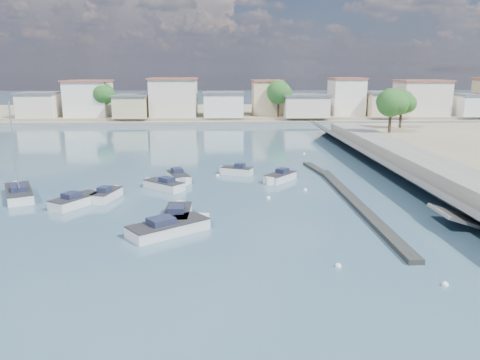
# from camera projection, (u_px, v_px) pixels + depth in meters

# --- Properties ---
(ground) EXTENTS (400.00, 400.00, 0.00)m
(ground) POSITION_uv_depth(u_px,v_px,m) (252.00, 149.00, 69.72)
(ground) COLOR #345668
(ground) RESTS_ON ground
(seawall_walkway) EXTENTS (5.00, 90.00, 1.80)m
(seawall_walkway) POSITION_uv_depth(u_px,v_px,m) (468.00, 185.00, 44.03)
(seawall_walkway) COLOR slate
(seawall_walkway) RESTS_ON ground
(breakwater) EXTENTS (2.00, 31.02, 0.35)m
(breakwater) POSITION_uv_depth(u_px,v_px,m) (347.00, 195.00, 43.42)
(breakwater) COLOR black
(breakwater) RESTS_ON ground
(far_shore_land) EXTENTS (160.00, 40.00, 1.40)m
(far_shore_land) POSITION_uv_depth(u_px,v_px,m) (239.00, 113.00, 120.12)
(far_shore_land) COLOR gray
(far_shore_land) RESTS_ON ground
(far_shore_quay) EXTENTS (160.00, 2.50, 0.80)m
(far_shore_quay) POSITION_uv_depth(u_px,v_px,m) (243.00, 123.00, 99.77)
(far_shore_quay) COLOR slate
(far_shore_quay) RESTS_ON ground
(far_town) EXTENTS (113.01, 12.80, 8.35)m
(far_town) POSITION_uv_depth(u_px,v_px,m) (289.00, 100.00, 104.93)
(far_town) COLOR beige
(far_town) RESTS_ON far_shore_land
(shore_trees) EXTENTS (74.56, 38.32, 7.92)m
(shore_trees) POSITION_uv_depth(u_px,v_px,m) (284.00, 96.00, 95.97)
(shore_trees) COLOR #38281E
(shore_trees) RESTS_ON ground
(motorboat_a) EXTENTS (2.04, 5.53, 1.48)m
(motorboat_a) POSITION_uv_depth(u_px,v_px,m) (178.00, 215.00, 36.86)
(motorboat_a) COLOR silver
(motorboat_a) RESTS_ON ground
(motorboat_b) EXTENTS (2.40, 4.17, 1.48)m
(motorboat_b) POSITION_uv_depth(u_px,v_px,m) (108.00, 195.00, 42.65)
(motorboat_b) COLOR silver
(motorboat_b) RESTS_ON ground
(motorboat_c) EXTENTS (4.37, 4.09, 1.48)m
(motorboat_c) POSITION_uv_depth(u_px,v_px,m) (162.00, 185.00, 46.21)
(motorboat_c) COLOR silver
(motorboat_c) RESTS_ON ground
(motorboat_d) EXTENTS (3.86, 4.18, 1.48)m
(motorboat_d) POSITION_uv_depth(u_px,v_px,m) (279.00, 178.00, 49.39)
(motorboat_d) COLOR silver
(motorboat_d) RESTS_ON ground
(motorboat_e) EXTENTS (3.96, 4.85, 1.48)m
(motorboat_e) POSITION_uv_depth(u_px,v_px,m) (78.00, 201.00, 40.77)
(motorboat_e) COLOR silver
(motorboat_e) RESTS_ON ground
(motorboat_f) EXTENTS (3.88, 2.62, 1.48)m
(motorboat_f) POSITION_uv_depth(u_px,v_px,m) (235.00, 171.00, 52.76)
(motorboat_f) COLOR silver
(motorboat_f) RESTS_ON ground
(motorboat_g) EXTENTS (3.04, 4.81, 1.48)m
(motorboat_g) POSITION_uv_depth(u_px,v_px,m) (179.00, 178.00, 49.44)
(motorboat_g) COLOR silver
(motorboat_g) RESTS_ON ground
(motorboat_h) EXTENTS (6.06, 5.33, 1.48)m
(motorboat_h) POSITION_uv_depth(u_px,v_px,m) (172.00, 227.00, 33.91)
(motorboat_h) COLOR silver
(motorboat_h) RESTS_ON ground
(sailboat) EXTENTS (4.64, 6.77, 9.00)m
(sailboat) POSITION_uv_depth(u_px,v_px,m) (19.00, 193.00, 43.33)
(sailboat) COLOR silver
(sailboat) RESTS_ON ground
(mooring_buoys) EXTENTS (12.96, 41.17, 0.40)m
(mooring_buoys) POSITION_uv_depth(u_px,v_px,m) (299.00, 197.00, 43.14)
(mooring_buoys) COLOR white
(mooring_buoys) RESTS_ON ground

